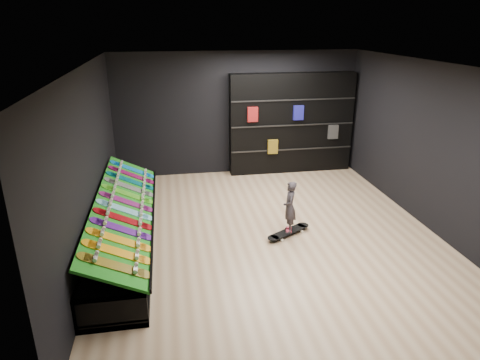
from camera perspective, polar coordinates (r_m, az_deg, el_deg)
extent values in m
cube|color=tan|center=(7.93, 3.84, -7.06)|extent=(6.00, 7.00, 0.01)
cube|color=white|center=(7.06, 4.43, 15.04)|extent=(6.00, 7.00, 0.01)
cube|color=black|center=(10.68, -0.40, 8.83)|extent=(6.00, 0.02, 3.00)
cube|color=black|center=(4.32, 15.38, -10.42)|extent=(6.00, 0.02, 3.00)
cube|color=black|center=(7.27, -19.53, 1.96)|extent=(0.02, 7.00, 3.00)
cube|color=black|center=(8.57, 24.03, 4.08)|extent=(0.02, 7.00, 3.00)
cube|color=#136D11|center=(7.47, -15.04, -3.53)|extent=(0.92, 4.50, 0.46)
cube|color=black|center=(10.87, 6.85, 7.50)|extent=(3.10, 0.36, 2.48)
imported|color=black|center=(7.72, 6.59, -4.87)|extent=(0.19, 0.24, 0.57)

